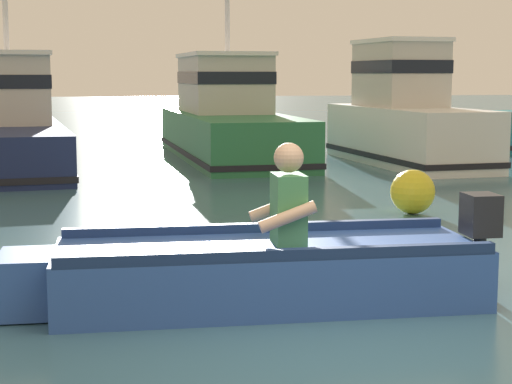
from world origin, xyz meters
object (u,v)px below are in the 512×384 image
moored_boat_white (405,118)px  rowboat_with_person (259,270)px  moored_boat_green (228,119)px  mooring_buoy (413,192)px  moored_boat_navy (10,125)px

moored_boat_white → rowboat_with_person: bearing=-114.6°
moored_boat_green → mooring_buoy: size_ratio=12.49×
rowboat_with_person → moored_boat_green: size_ratio=0.55×
moored_boat_navy → mooring_buoy: moored_boat_navy is taller
rowboat_with_person → moored_boat_navy: bearing=106.9°
moored_boat_white → mooring_buoy: moored_boat_white is taller
rowboat_with_person → moored_boat_white: moored_boat_white is taller
rowboat_with_person → mooring_buoy: rowboat_with_person is taller
rowboat_with_person → moored_boat_navy: size_ratio=0.54×
rowboat_with_person → moored_boat_navy: 10.45m
moored_boat_green → mooring_buoy: bearing=-79.4°
moored_boat_navy → moored_boat_green: bearing=14.5°
moored_boat_navy → moored_boat_green: size_ratio=1.01×
moored_boat_navy → moored_boat_green: 4.28m
moored_boat_navy → moored_boat_white: moored_boat_navy is taller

